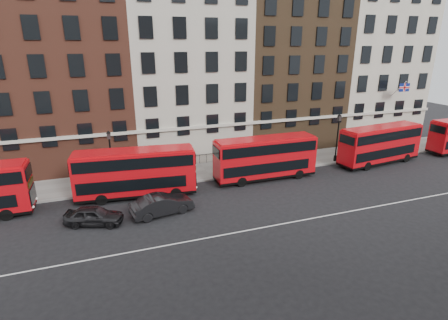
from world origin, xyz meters
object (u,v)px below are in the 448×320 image
object	(u,v)px
bus_b	(135,172)
traffic_light	(400,134)
car_front	(162,204)
bus_c	(265,157)
car_rear	(94,216)
bus_d	(380,144)

from	to	relation	value
bus_b	traffic_light	bearing A→B (deg)	9.99
car_front	bus_b	bearing A→B (deg)	9.99
bus_c	car_rear	size ratio (longest dim) A/B	2.40
bus_c	car_rear	bearing A→B (deg)	-165.33
bus_c	traffic_light	size ratio (longest dim) A/B	3.05
bus_d	car_front	size ratio (longest dim) A/B	2.10
bus_d	traffic_light	size ratio (longest dim) A/B	3.12
bus_c	bus_d	distance (m)	13.84
car_rear	bus_c	bearing A→B (deg)	-56.46
bus_d	car_rear	bearing A→B (deg)	-179.30
bus_c	bus_d	world-z (taller)	bus_d
traffic_light	car_front	bearing A→B (deg)	-168.40
bus_b	bus_d	size ratio (longest dim) A/B	1.00
bus_d	bus_b	bearing A→B (deg)	173.03
traffic_light	bus_c	bearing A→B (deg)	-173.79
car_rear	car_front	size ratio (longest dim) A/B	0.85
bus_c	car_rear	world-z (taller)	bus_c
bus_b	bus_c	distance (m)	12.20
bus_b	car_rear	size ratio (longest dim) A/B	2.46
bus_c	traffic_light	bearing A→B (deg)	6.68
bus_b	bus_c	bearing A→B (deg)	6.21
bus_b	bus_d	world-z (taller)	bus_b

